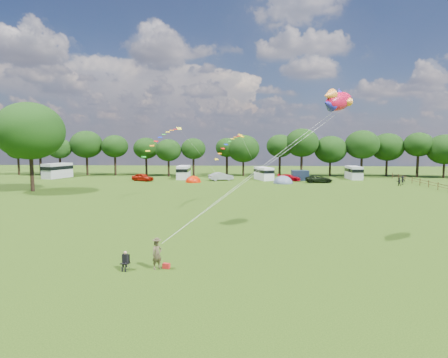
{
  "coord_description": "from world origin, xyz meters",
  "views": [
    {
      "loc": [
        1.83,
        -26.35,
        7.42
      ],
      "look_at": [
        0.0,
        8.0,
        4.0
      ],
      "focal_mm": 30.0,
      "sensor_mm": 36.0,
      "label": 1
    }
  ],
  "objects_px": {
    "tent_greyblue": "(283,183)",
    "walker_a": "(399,182)",
    "car_a": "(143,177)",
    "campervan_a": "(57,170)",
    "car_d": "(319,179)",
    "campervan_c": "(264,173)",
    "campervan_d": "(354,172)",
    "tent_orange": "(193,182)",
    "car_b": "(221,176)",
    "kite_flyer": "(157,255)",
    "camp_chair": "(125,258)",
    "walker_b": "(403,181)",
    "fish_kite": "(337,101)",
    "big_tree": "(30,131)",
    "campervan_b": "(184,172)",
    "car_c": "(289,178)"
  },
  "relations": [
    {
      "from": "camp_chair",
      "to": "walker_b",
      "type": "distance_m",
      "value": 56.91
    },
    {
      "from": "campervan_a",
      "to": "campervan_c",
      "type": "height_order",
      "value": "campervan_a"
    },
    {
      "from": "tent_orange",
      "to": "tent_greyblue",
      "type": "xyz_separation_m",
      "value": [
        16.41,
        -0.89,
        -0.0
      ]
    },
    {
      "from": "campervan_b",
      "to": "tent_greyblue",
      "type": "xyz_separation_m",
      "value": [
        19.19,
        -7.02,
        -1.39
      ]
    },
    {
      "from": "campervan_b",
      "to": "big_tree",
      "type": "bearing_deg",
      "value": 134.01
    },
    {
      "from": "big_tree",
      "to": "campervan_b",
      "type": "height_order",
      "value": "big_tree"
    },
    {
      "from": "campervan_b",
      "to": "car_b",
      "type": "bearing_deg",
      "value": -110.97
    },
    {
      "from": "big_tree",
      "to": "campervan_c",
      "type": "distance_m",
      "value": 41.14
    },
    {
      "from": "car_d",
      "to": "camp_chair",
      "type": "bearing_deg",
      "value": 156.17
    },
    {
      "from": "campervan_a",
      "to": "walker_b",
      "type": "xyz_separation_m",
      "value": [
        65.95,
        -8.68,
        -0.89
      ]
    },
    {
      "from": "campervan_c",
      "to": "walker_a",
      "type": "relative_size",
      "value": 3.78
    },
    {
      "from": "car_d",
      "to": "tent_greyblue",
      "type": "bearing_deg",
      "value": 100.1
    },
    {
      "from": "tent_greyblue",
      "to": "walker_a",
      "type": "xyz_separation_m",
      "value": [
        19.14,
        -3.09,
        0.71
      ]
    },
    {
      "from": "car_c",
      "to": "campervan_c",
      "type": "bearing_deg",
      "value": 87.79
    },
    {
      "from": "car_a",
      "to": "campervan_c",
      "type": "bearing_deg",
      "value": -59.4
    },
    {
      "from": "kite_flyer",
      "to": "campervan_b",
      "type": "bearing_deg",
      "value": 55.22
    },
    {
      "from": "car_c",
      "to": "walker_b",
      "type": "relative_size",
      "value": 2.87
    },
    {
      "from": "big_tree",
      "to": "campervan_a",
      "type": "distance_m",
      "value": 22.72
    },
    {
      "from": "walker_a",
      "to": "walker_b",
      "type": "height_order",
      "value": "walker_b"
    },
    {
      "from": "campervan_d",
      "to": "tent_orange",
      "type": "distance_m",
      "value": 32.18
    },
    {
      "from": "car_a",
      "to": "tent_greyblue",
      "type": "distance_m",
      "value": 26.41
    },
    {
      "from": "car_a",
      "to": "tent_orange",
      "type": "height_order",
      "value": "car_a"
    },
    {
      "from": "campervan_a",
      "to": "car_d",
      "type": "bearing_deg",
      "value": -79.15
    },
    {
      "from": "car_d",
      "to": "campervan_a",
      "type": "relative_size",
      "value": 0.73
    },
    {
      "from": "campervan_d",
      "to": "kite_flyer",
      "type": "distance_m",
      "value": 60.92
    },
    {
      "from": "car_b",
      "to": "tent_orange",
      "type": "distance_m",
      "value": 6.05
    },
    {
      "from": "big_tree",
      "to": "car_d",
      "type": "relative_size",
      "value": 2.72
    },
    {
      "from": "campervan_a",
      "to": "car_c",
      "type": "bearing_deg",
      "value": -76.49
    },
    {
      "from": "campervan_b",
      "to": "car_d",
      "type": "bearing_deg",
      "value": -104.13
    },
    {
      "from": "kite_flyer",
      "to": "campervan_a",
      "type": "bearing_deg",
      "value": 79.47
    },
    {
      "from": "car_b",
      "to": "kite_flyer",
      "type": "bearing_deg",
      "value": 155.33
    },
    {
      "from": "car_b",
      "to": "tent_orange",
      "type": "height_order",
      "value": "car_b"
    },
    {
      "from": "car_b",
      "to": "kite_flyer",
      "type": "xyz_separation_m",
      "value": [
        -0.65,
        -50.66,
        0.08
      ]
    },
    {
      "from": "campervan_d",
      "to": "walker_b",
      "type": "relative_size",
      "value": 3.57
    },
    {
      "from": "campervan_c",
      "to": "camp_chair",
      "type": "distance_m",
      "value": 53.49
    },
    {
      "from": "car_a",
      "to": "car_c",
      "type": "bearing_deg",
      "value": -64.3
    },
    {
      "from": "car_a",
      "to": "camp_chair",
      "type": "bearing_deg",
      "value": -143.55
    },
    {
      "from": "car_d",
      "to": "campervan_b",
      "type": "distance_m",
      "value": 26.47
    },
    {
      "from": "campervan_a",
      "to": "walker_b",
      "type": "height_order",
      "value": "campervan_a"
    },
    {
      "from": "car_b",
      "to": "campervan_d",
      "type": "bearing_deg",
      "value": -105.42
    },
    {
      "from": "camp_chair",
      "to": "tent_greyblue",
      "type": "bearing_deg",
      "value": 89.71
    },
    {
      "from": "big_tree",
      "to": "car_b",
      "type": "height_order",
      "value": "big_tree"
    },
    {
      "from": "big_tree",
      "to": "car_d",
      "type": "height_order",
      "value": "big_tree"
    },
    {
      "from": "tent_greyblue",
      "to": "walker_a",
      "type": "bearing_deg",
      "value": -9.16
    },
    {
      "from": "campervan_c",
      "to": "fish_kite",
      "type": "bearing_deg",
      "value": 162.32
    },
    {
      "from": "tent_orange",
      "to": "campervan_b",
      "type": "bearing_deg",
      "value": 114.43
    },
    {
      "from": "car_b",
      "to": "car_d",
      "type": "distance_m",
      "value": 18.35
    },
    {
      "from": "fish_kite",
      "to": "big_tree",
      "type": "bearing_deg",
      "value": 99.55
    },
    {
      "from": "big_tree",
      "to": "car_d",
      "type": "distance_m",
      "value": 48.46
    },
    {
      "from": "campervan_d",
      "to": "tent_greyblue",
      "type": "bearing_deg",
      "value": 118.26
    }
  ]
}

